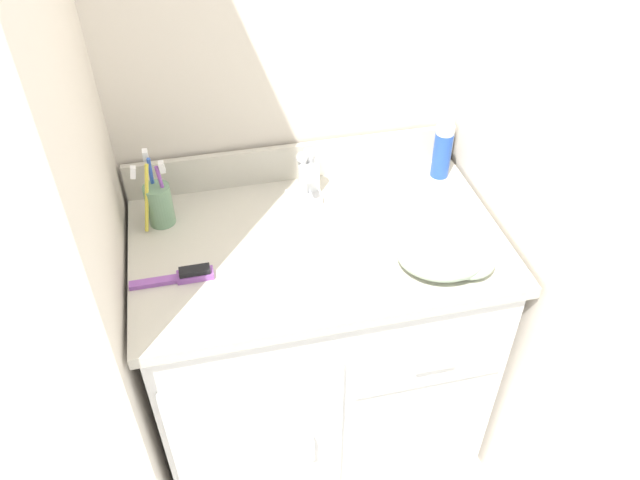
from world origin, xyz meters
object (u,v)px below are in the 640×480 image
object	(u,v)px
hairbrush	(184,276)
hand_towel	(448,252)
soap_dispenser	(309,175)
toothbrush_cup	(159,203)
shaving_cream_can	(442,151)

from	to	relation	value
hairbrush	hand_towel	xyz separation A→B (m)	(0.59, -0.08, 0.02)
soap_dispenser	hand_towel	bearing A→B (deg)	-53.49
toothbrush_cup	hand_towel	size ratio (longest dim) A/B	0.87
toothbrush_cup	soap_dispenser	xyz separation A→B (m)	(0.38, 0.04, -0.01)
toothbrush_cup	shaving_cream_can	size ratio (longest dim) A/B	1.27
toothbrush_cup	hand_towel	distance (m)	0.70
toothbrush_cup	shaving_cream_can	distance (m)	0.75
shaving_cream_can	hand_towel	xyz separation A→B (m)	(-0.11, -0.34, -0.04)
toothbrush_cup	soap_dispenser	bearing A→B (deg)	5.77
hairbrush	shaving_cream_can	bearing A→B (deg)	20.00
shaving_cream_can	hairbrush	world-z (taller)	shaving_cream_can
soap_dispenser	hairbrush	bearing A→B (deg)	-143.06
soap_dispenser	toothbrush_cup	bearing A→B (deg)	-174.23
soap_dispenser	hairbrush	world-z (taller)	soap_dispenser
soap_dispenser	shaving_cream_can	world-z (taller)	shaving_cream_can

